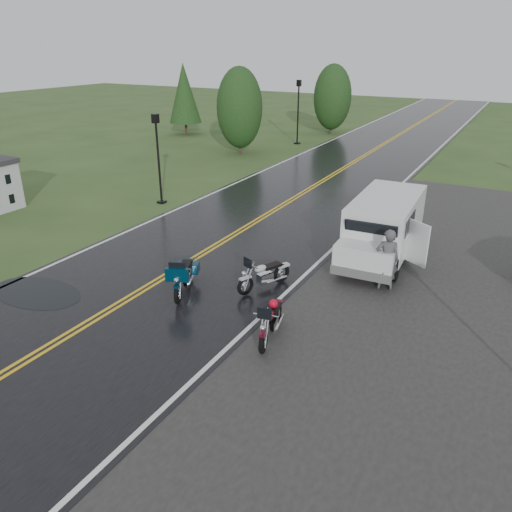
{
  "coord_description": "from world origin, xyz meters",
  "views": [
    {
      "loc": [
        9.24,
        -9.78,
        6.77
      ],
      "look_at": [
        2.8,
        2.0,
        1.0
      ],
      "focal_mm": 35.0,
      "sensor_mm": 36.0,
      "label": 1
    }
  ],
  "objects_px": {
    "van_white": "(344,241)",
    "person_at_van": "(387,260)",
    "lamp_post_near_left": "(158,159)",
    "motorcycle_silver": "(245,279)",
    "motorcycle_teal": "(177,286)",
    "motorcycle_red": "(263,334)",
    "lamp_post_far_left": "(298,112)"
  },
  "relations": [
    {
      "from": "motorcycle_silver",
      "to": "lamp_post_near_left",
      "type": "height_order",
      "value": "lamp_post_near_left"
    },
    {
      "from": "lamp_post_near_left",
      "to": "motorcycle_silver",
      "type": "bearing_deg",
      "value": -37.6
    },
    {
      "from": "motorcycle_red",
      "to": "lamp_post_near_left",
      "type": "height_order",
      "value": "lamp_post_near_left"
    },
    {
      "from": "van_white",
      "to": "motorcycle_silver",
      "type": "bearing_deg",
      "value": -124.5
    },
    {
      "from": "motorcycle_silver",
      "to": "motorcycle_red",
      "type": "bearing_deg",
      "value": -29.34
    },
    {
      "from": "lamp_post_near_left",
      "to": "van_white",
      "type": "bearing_deg",
      "value": -17.68
    },
    {
      "from": "motorcycle_teal",
      "to": "motorcycle_silver",
      "type": "distance_m",
      "value": 1.93
    },
    {
      "from": "van_white",
      "to": "lamp_post_far_left",
      "type": "bearing_deg",
      "value": 115.64
    },
    {
      "from": "person_at_van",
      "to": "lamp_post_near_left",
      "type": "height_order",
      "value": "lamp_post_near_left"
    },
    {
      "from": "motorcycle_silver",
      "to": "lamp_post_near_left",
      "type": "distance_m",
      "value": 10.07
    },
    {
      "from": "van_white",
      "to": "lamp_post_far_left",
      "type": "height_order",
      "value": "lamp_post_far_left"
    },
    {
      "from": "lamp_post_far_left",
      "to": "motorcycle_silver",
      "type": "bearing_deg",
      "value": -69.24
    },
    {
      "from": "motorcycle_silver",
      "to": "van_white",
      "type": "height_order",
      "value": "van_white"
    },
    {
      "from": "van_white",
      "to": "person_at_van",
      "type": "distance_m",
      "value": 1.62
    },
    {
      "from": "motorcycle_teal",
      "to": "person_at_van",
      "type": "distance_m",
      "value": 6.07
    },
    {
      "from": "motorcycle_teal",
      "to": "person_at_van",
      "type": "bearing_deg",
      "value": 14.3
    },
    {
      "from": "motorcycle_teal",
      "to": "motorcycle_silver",
      "type": "height_order",
      "value": "motorcycle_teal"
    },
    {
      "from": "motorcycle_teal",
      "to": "person_at_van",
      "type": "relative_size",
      "value": 1.1
    },
    {
      "from": "motorcycle_red",
      "to": "person_at_van",
      "type": "height_order",
      "value": "person_at_van"
    },
    {
      "from": "motorcycle_teal",
      "to": "person_at_van",
      "type": "height_order",
      "value": "person_at_van"
    },
    {
      "from": "motorcycle_silver",
      "to": "lamp_post_far_left",
      "type": "bearing_deg",
      "value": 133.51
    },
    {
      "from": "person_at_van",
      "to": "lamp_post_far_left",
      "type": "relative_size",
      "value": 0.42
    },
    {
      "from": "person_at_van",
      "to": "lamp_post_near_left",
      "type": "distance_m",
      "value": 11.9
    },
    {
      "from": "motorcycle_teal",
      "to": "lamp_post_near_left",
      "type": "bearing_deg",
      "value": 107.28
    },
    {
      "from": "motorcycle_silver",
      "to": "lamp_post_near_left",
      "type": "relative_size",
      "value": 0.47
    },
    {
      "from": "van_white",
      "to": "person_at_van",
      "type": "xyz_separation_m",
      "value": [
        1.52,
        -0.57,
        -0.11
      ]
    },
    {
      "from": "lamp_post_far_left",
      "to": "person_at_van",
      "type": "bearing_deg",
      "value": -59.22
    },
    {
      "from": "motorcycle_silver",
      "to": "van_white",
      "type": "relative_size",
      "value": 0.36
    },
    {
      "from": "motorcycle_red",
      "to": "motorcycle_silver",
      "type": "height_order",
      "value": "motorcycle_red"
    },
    {
      "from": "van_white",
      "to": "motorcycle_teal",
      "type": "bearing_deg",
      "value": -129.37
    },
    {
      "from": "motorcycle_red",
      "to": "van_white",
      "type": "height_order",
      "value": "van_white"
    },
    {
      "from": "motorcycle_silver",
      "to": "person_at_van",
      "type": "relative_size",
      "value": 1.02
    }
  ]
}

